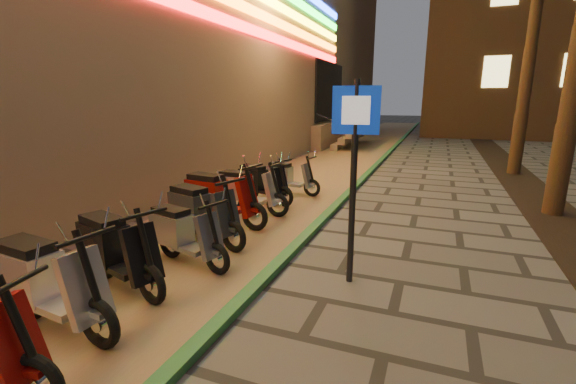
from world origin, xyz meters
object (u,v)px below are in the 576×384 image
at_px(scooter_11, 260,182).
at_px(pedestrian_sign, 354,156).
at_px(scooter_6, 115,249).
at_px(scooter_10, 245,190).
at_px(scooter_5, 44,282).
at_px(scooter_7, 182,233).
at_px(scooter_9, 218,197).
at_px(scooter_12, 288,177).
at_px(scooter_8, 200,212).

bearing_deg(scooter_11, pedestrian_sign, -31.35).
relative_size(scooter_6, scooter_10, 1.01).
bearing_deg(pedestrian_sign, scooter_5, -149.74).
height_order(pedestrian_sign, scooter_7, pedestrian_sign).
bearing_deg(scooter_6, scooter_9, 109.02).
bearing_deg(scooter_7, scooter_9, 118.71).
height_order(scooter_7, scooter_12, scooter_7).
xyz_separation_m(scooter_10, scooter_11, (-0.09, 0.96, -0.02)).
bearing_deg(scooter_6, scooter_10, 106.27).
distance_m(scooter_5, scooter_8, 2.83).
xyz_separation_m(scooter_7, scooter_11, (-0.44, 3.69, 0.02)).
distance_m(pedestrian_sign, scooter_8, 3.07).
distance_m(scooter_9, scooter_12, 2.89).
xyz_separation_m(scooter_7, scooter_9, (-0.48, 1.81, 0.09)).
xyz_separation_m(scooter_5, scooter_6, (-0.05, 1.02, -0.02)).
xyz_separation_m(scooter_6, scooter_7, (0.37, 0.94, -0.05)).
distance_m(scooter_6, scooter_12, 5.63).
distance_m(scooter_6, scooter_11, 4.63).
bearing_deg(scooter_8, scooter_10, 109.47).
bearing_deg(scooter_12, scooter_11, -101.14).
bearing_deg(scooter_8, scooter_6, -75.83).
height_order(scooter_9, scooter_11, scooter_9).
relative_size(scooter_7, scooter_12, 1.03).
xyz_separation_m(scooter_11, scooter_12, (0.32, 1.00, -0.03)).
height_order(scooter_5, scooter_11, scooter_5).
xyz_separation_m(scooter_5, scooter_7, (0.32, 1.96, -0.07)).
distance_m(scooter_5, scooter_12, 6.64).
xyz_separation_m(scooter_10, scooter_12, (0.23, 1.96, -0.06)).
relative_size(scooter_5, scooter_12, 1.18).
bearing_deg(scooter_12, scooter_7, -81.88).
relative_size(pedestrian_sign, scooter_12, 1.80).
relative_size(scooter_8, scooter_11, 1.10).
relative_size(pedestrian_sign, scooter_10, 1.60).
xyz_separation_m(scooter_8, scooter_11, (-0.17, 2.81, -0.05)).
bearing_deg(scooter_9, pedestrian_sign, -19.84).
height_order(scooter_8, scooter_9, scooter_9).
xyz_separation_m(scooter_7, scooter_12, (-0.12, 4.68, -0.01)).
height_order(scooter_8, scooter_10, scooter_8).
height_order(scooter_6, scooter_11, scooter_6).
height_order(scooter_7, scooter_11, scooter_11).
bearing_deg(scooter_6, scooter_12, 104.07).
bearing_deg(scooter_11, scooter_7, -65.44).
relative_size(scooter_6, scooter_12, 1.13).
bearing_deg(scooter_10, scooter_12, 87.29).
distance_m(pedestrian_sign, scooter_5, 3.80).
distance_m(scooter_5, scooter_7, 1.98).
distance_m(pedestrian_sign, scooter_7, 2.81).
height_order(scooter_6, scooter_7, scooter_6).
distance_m(scooter_6, scooter_7, 1.01).
bearing_deg(scooter_7, pedestrian_sign, 20.52).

